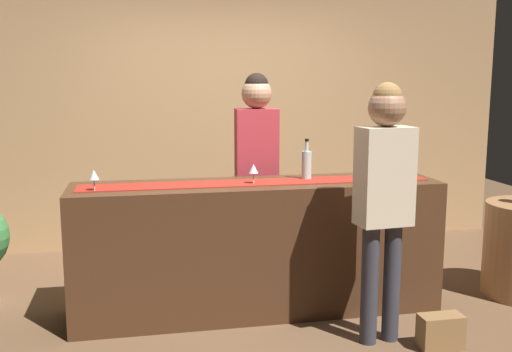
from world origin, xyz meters
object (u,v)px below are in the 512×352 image
(wine_bottle_clear, at_px, (307,164))
(customer_sipping, at_px, (384,186))
(wine_glass_near_customer, at_px, (254,169))
(bartender, at_px, (257,155))
(wine_glass_mid_counter, at_px, (94,176))
(wine_bottle_green, at_px, (387,163))
(handbag, at_px, (441,332))

(wine_bottle_clear, xyz_separation_m, customer_sipping, (0.29, -0.75, -0.04))
(wine_glass_near_customer, xyz_separation_m, bartender, (0.15, 0.62, 0.02))
(wine_glass_mid_counter, xyz_separation_m, bartender, (1.24, 0.68, 0.02))
(wine_glass_mid_counter, xyz_separation_m, customer_sipping, (1.80, -0.57, -0.03))
(wine_bottle_green, distance_m, bartender, 1.05)
(wine_glass_mid_counter, height_order, customer_sipping, customer_sipping)
(bartender, bearing_deg, handbag, 124.78)
(wine_bottle_green, xyz_separation_m, wine_glass_mid_counter, (-2.13, -0.13, -0.01))
(wine_glass_mid_counter, bearing_deg, wine_bottle_green, 3.42)
(bartender, relative_size, handbag, 6.23)
(wine_bottle_green, height_order, wine_glass_mid_counter, wine_bottle_green)
(wine_bottle_green, height_order, bartender, bartender)
(wine_glass_mid_counter, bearing_deg, bartender, 28.82)
(wine_glass_near_customer, xyz_separation_m, handbag, (1.06, -0.81, -0.96))
(wine_bottle_clear, xyz_separation_m, bartender, (-0.28, 0.50, 0.01))
(wine_bottle_clear, height_order, handbag, wine_bottle_clear)
(bartender, height_order, handbag, bartender)
(wine_bottle_green, relative_size, handbag, 1.08)
(wine_bottle_clear, distance_m, wine_glass_near_customer, 0.44)
(bartender, bearing_deg, customer_sipping, 116.64)
(wine_glass_near_customer, height_order, handbag, wine_glass_near_customer)
(wine_bottle_clear, xyz_separation_m, wine_glass_near_customer, (-0.42, -0.12, -0.01))
(customer_sipping, bearing_deg, wine_glass_near_customer, 132.74)
(wine_bottle_green, height_order, customer_sipping, customer_sipping)
(wine_bottle_clear, bearing_deg, bartender, 118.72)
(wine_glass_mid_counter, bearing_deg, wine_glass_near_customer, 2.94)
(wine_bottle_green, relative_size, bartender, 0.17)
(wine_glass_mid_counter, relative_size, handbag, 0.51)
(wine_bottle_clear, height_order, wine_glass_mid_counter, wine_bottle_clear)
(wine_glass_mid_counter, bearing_deg, handbag, -19.26)
(wine_bottle_clear, relative_size, handbag, 1.08)
(wine_bottle_clear, bearing_deg, wine_glass_mid_counter, -173.36)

